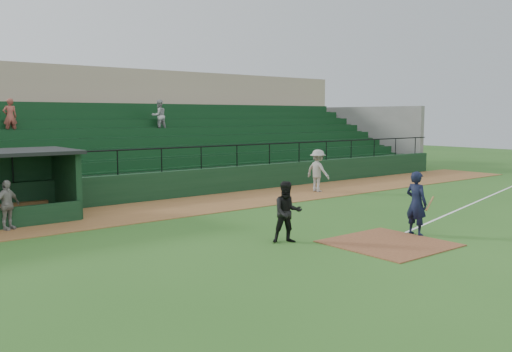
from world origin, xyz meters
TOP-DOWN VIEW (x-y plane):
  - ground at (0.00, 0.00)m, footprint 90.00×90.00m
  - warning_track at (0.00, 8.00)m, footprint 40.00×4.00m
  - home_plate_dirt at (0.00, -1.00)m, footprint 3.00×3.00m
  - foul_line at (8.00, 1.20)m, footprint 17.49×4.44m
  - stadium_structure at (-0.00, 16.46)m, footprint 38.00×13.08m
  - batter_at_plate at (1.55, -0.78)m, footprint 1.04×0.73m
  - umpire at (-2.13, 0.90)m, footprint 1.06×0.98m
  - runner at (5.83, 7.66)m, footprint 0.82×1.32m
  - dugout_player_a at (-7.90, 7.58)m, footprint 0.99×0.76m

SIDE VIEW (x-z plane):
  - ground at x=0.00m, z-range 0.00..0.00m
  - foul_line at x=8.00m, z-range 0.00..0.01m
  - warning_track at x=0.00m, z-range 0.00..0.03m
  - home_plate_dirt at x=0.00m, z-range 0.00..0.03m
  - dugout_player_a at x=-7.90m, z-range 0.03..1.60m
  - umpire at x=-2.13m, z-range 0.00..1.75m
  - batter_at_plate at x=1.55m, z-range 0.00..1.94m
  - runner at x=5.83m, z-range 0.03..2.01m
  - stadium_structure at x=0.00m, z-range -0.90..5.50m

